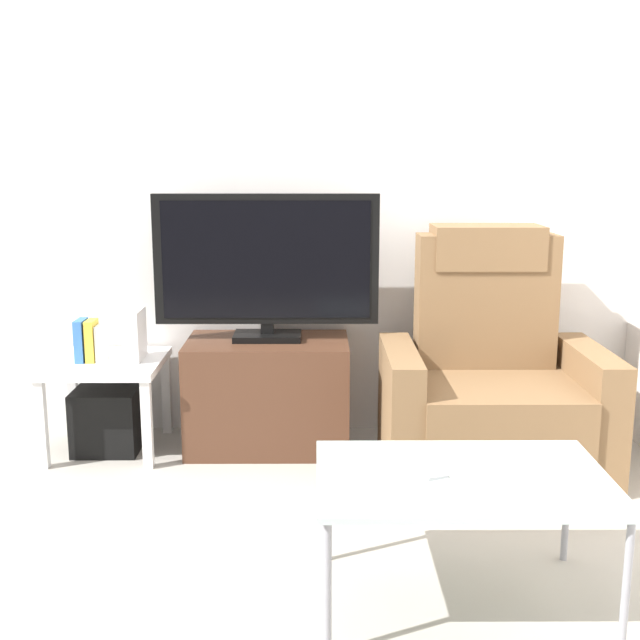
% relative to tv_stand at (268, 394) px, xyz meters
% --- Properties ---
extents(ground_plane, '(6.40, 6.40, 0.00)m').
position_rel_tv_stand_xyz_m(ground_plane, '(-0.03, -0.83, -0.27)').
color(ground_plane, '#9E998E').
extents(wall_back, '(6.40, 0.06, 2.60)m').
position_rel_tv_stand_xyz_m(wall_back, '(-0.03, 0.30, 1.03)').
color(wall_back, silver).
rests_on(wall_back, ground).
extents(tv_stand, '(0.77, 0.47, 0.53)m').
position_rel_tv_stand_xyz_m(tv_stand, '(0.00, 0.00, 0.00)').
color(tv_stand, '#4C2D1E').
rests_on(tv_stand, ground).
extents(television, '(1.06, 0.20, 0.69)m').
position_rel_tv_stand_xyz_m(television, '(-0.00, 0.02, 0.63)').
color(television, black).
rests_on(television, tv_stand).
extents(recliner_armchair, '(0.98, 0.78, 1.08)m').
position_rel_tv_stand_xyz_m(recliner_armchair, '(1.03, -0.23, 0.11)').
color(recliner_armchair, brown).
rests_on(recliner_armchair, ground).
extents(side_table, '(0.54, 0.54, 0.45)m').
position_rel_tv_stand_xyz_m(side_table, '(-0.77, -0.03, 0.11)').
color(side_table, white).
rests_on(side_table, ground).
extents(subwoofer_box, '(0.31, 0.31, 0.31)m').
position_rel_tv_stand_xyz_m(subwoofer_box, '(-0.77, -0.03, -0.11)').
color(subwoofer_box, black).
rests_on(subwoofer_box, ground).
extents(book_leftmost, '(0.04, 0.13, 0.20)m').
position_rel_tv_stand_xyz_m(book_leftmost, '(-0.87, -0.05, 0.28)').
color(book_leftmost, '#3366B2').
rests_on(book_leftmost, side_table).
extents(book_middle, '(0.04, 0.12, 0.20)m').
position_rel_tv_stand_xyz_m(book_middle, '(-0.82, -0.05, 0.28)').
color(book_middle, gold).
rests_on(book_middle, side_table).
extents(book_rightmost, '(0.04, 0.10, 0.17)m').
position_rel_tv_stand_xyz_m(book_rightmost, '(-0.78, -0.05, 0.26)').
color(book_rightmost, white).
rests_on(book_rightmost, side_table).
extents(game_console, '(0.07, 0.20, 0.24)m').
position_rel_tv_stand_xyz_m(game_console, '(-0.62, -0.02, 0.30)').
color(game_console, white).
rests_on(game_console, side_table).
extents(coffee_table, '(0.90, 0.60, 0.43)m').
position_rel_tv_stand_xyz_m(coffee_table, '(0.68, -1.40, 0.14)').
color(coffee_table, '#B2C6C1').
rests_on(coffee_table, ground).
extents(cell_phone, '(0.12, 0.17, 0.01)m').
position_rel_tv_stand_xyz_m(cell_phone, '(0.58, -1.37, 0.17)').
color(cell_phone, '#B7B7BC').
rests_on(cell_phone, coffee_table).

